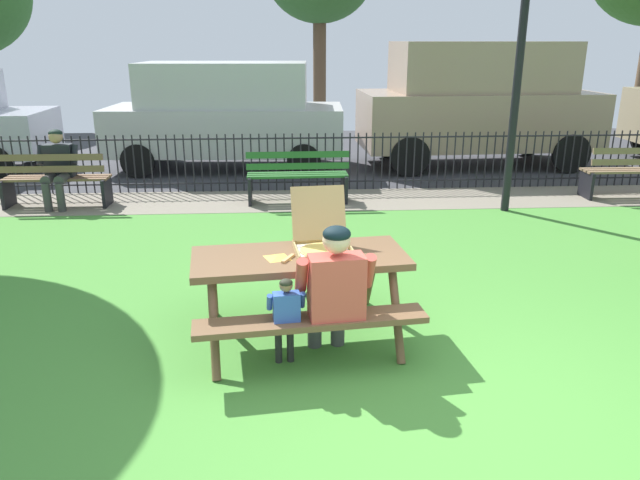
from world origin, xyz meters
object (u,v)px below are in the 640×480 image
Objects in this scene: park_bench_left at (55,180)px; park_bench_right at (634,173)px; picnic_table_foreground at (300,274)px; parked_car_left at (226,114)px; pizza_slice_on_table at (280,258)px; adult_at_table at (334,289)px; lamp_post_walkway at (524,18)px; pizza_box_open at (322,239)px; parked_car_center at (478,101)px; child_at_table at (286,313)px; park_bench_center at (298,177)px; person_on_park_bench at (58,165)px.

park_bench_right is at bearing 0.00° from park_bench_left.
parked_car_left is at bearing 99.42° from picnic_table_foreground.
pizza_slice_on_table is 7.62m from parked_car_left.
lamp_post_walkway reaches higher than adult_at_table.
pizza_box_open is 8.21m from parked_car_center.
park_bench_left is 7.34m from lamp_post_walkway.
child_at_table is 0.17× the size of parked_car_left.
pizza_box_open is at bearing 31.86° from picnic_table_foreground.
parked_car_center is at bearing 63.54° from pizza_box_open.
pizza_box_open is 2.23× the size of pizza_slice_on_table.
park_bench_left is at bearing 126.57° from pizza_slice_on_table.
park_bench_right is at bearing -22.49° from parked_car_left.
pizza_box_open is at bearing -78.96° from parked_car_left.
pizza_slice_on_table is at bearing -53.43° from park_bench_left.
parked_car_center is (3.75, 2.84, 0.89)m from park_bench_center.
child_at_table is (-0.38, -0.08, -0.17)m from adult_at_table.
park_bench_left is (-3.65, 4.62, -0.18)m from picnic_table_foreground.
picnic_table_foreground is 7.15× the size of pizza_slice_on_table.
park_bench_left is 1.00× the size of park_bench_right.
park_bench_left is at bearing 128.34° from picnic_table_foreground.
parked_car_center reaches higher than child_at_table.
parked_car_center reaches higher than parked_car_left.
picnic_table_foreground is at bearing -52.21° from person_on_park_bench.
adult_at_table reaches higher than picnic_table_foreground.
pizza_box_open is 0.13× the size of parked_car_left.
parked_car_left is (-1.07, 7.54, 0.32)m from pizza_slice_on_table.
lamp_post_walkway is (3.07, 3.85, 1.91)m from pizza_box_open.
pizza_box_open is at bearing 28.84° from pizza_slice_on_table.
child_at_table is 0.50× the size of park_bench_center.
pizza_box_open is 0.51× the size of adult_at_table.
picnic_table_foreground is 5.87m from person_on_park_bench.
park_bench_left is 0.34× the size of parked_car_center.
picnic_table_foreground is at bearing -51.66° from park_bench_left.
picnic_table_foreground is 0.58m from child_at_table.
parked_car_center is at bearing 0.00° from parked_car_left.
child_at_table is 0.17× the size of parked_car_center.
park_bench_center is at bearing 0.00° from park_bench_left.
park_bench_center is (0.10, 4.62, -0.18)m from picnic_table_foreground.
park_bench_center is at bearing -0.29° from person_on_park_bench.
child_at_table is at bearing -116.39° from parked_car_center.
adult_at_table is (0.42, -0.40, -0.12)m from pizza_slice_on_table.
park_bench_right is 0.35× the size of lamp_post_walkway.
pizza_slice_on_table is 7.47m from park_bench_right.
adult_at_table is 6.43m from park_bench_left.
pizza_box_open is at bearing -116.46° from parked_car_center.
picnic_table_foreground is at bearing 117.77° from adult_at_table.
park_bench_right is at bearing 43.49° from adult_at_table.
parked_car_left reaches higher than picnic_table_foreground.
person_on_park_bench is at bearing -129.91° from parked_car_left.
adult_at_table reaches higher than park_bench_center.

